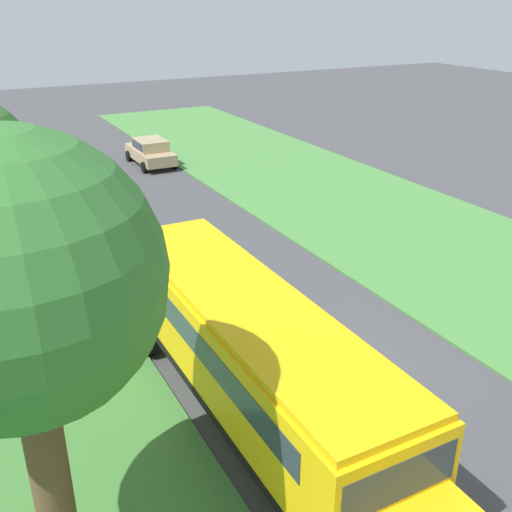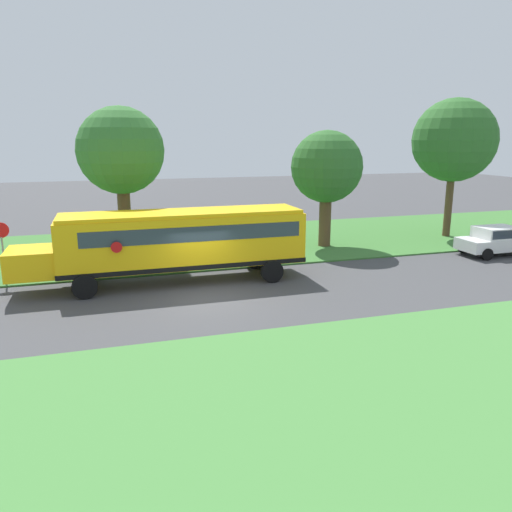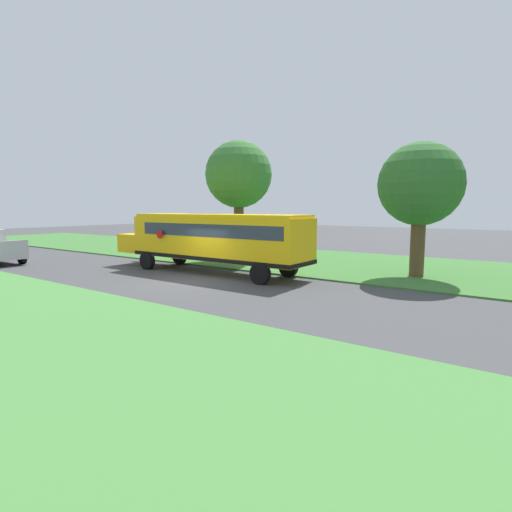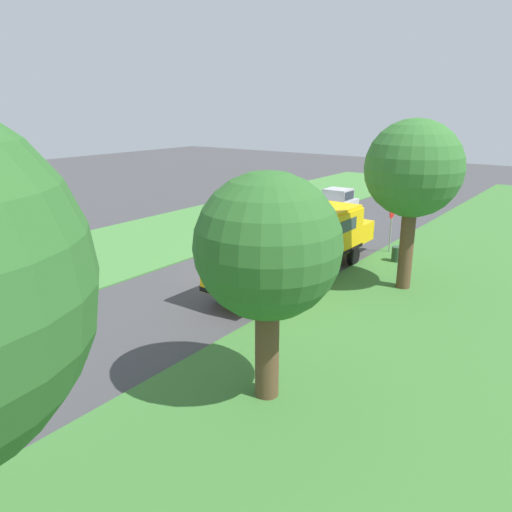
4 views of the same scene
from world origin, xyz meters
The scene contains 9 objects.
ground_plane centered at (0.00, 0.00, 0.00)m, with size 120.00×120.00×0.00m, color #424244.
grass_verge centered at (-10.00, 0.00, 0.04)m, with size 12.00×80.00×0.08m, color #3D7533.
grass_far_side centered at (9.00, 0.00, 0.04)m, with size 10.00×80.00×0.07m, color #47843D.
school_bus centered at (-2.65, -0.76, 1.92)m, with size 2.84×12.42×3.16m.
pickup_truck centered at (2.70, -14.92, 1.07)m, with size 2.28×5.40×2.10m.
oak_tree_beside_bus centered at (-7.30, -2.67, 5.54)m, with size 4.32×4.32×7.81m.
oak_tree_roadside_mid centered at (-7.42, 8.55, 4.69)m, with size 4.08×4.08×6.70m.
stop_sign centered at (-4.60, -8.03, 1.74)m, with size 0.08×0.68×2.74m.
trash_bin centered at (-5.64, -6.47, 0.45)m, with size 0.56×0.56×0.90m, color #2D4C33.
Camera 4 is at (-14.91, 19.21, 8.30)m, focal length 35.00 mm.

